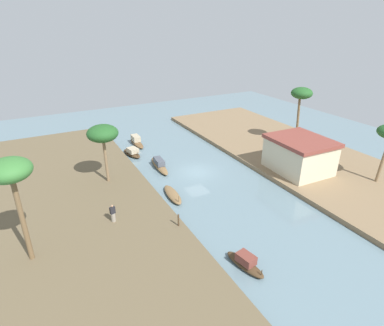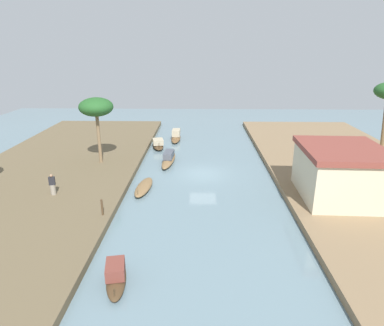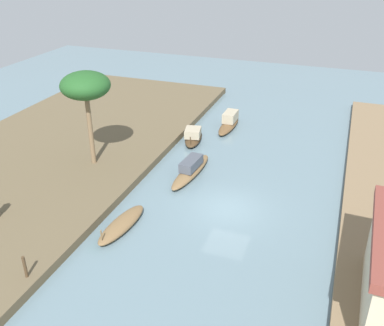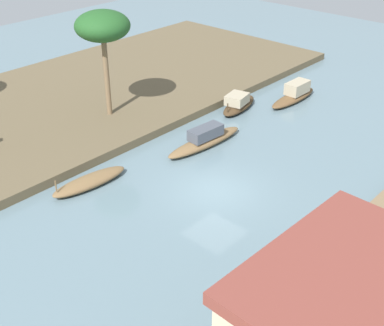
{
  "view_description": "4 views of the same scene",
  "coord_description": "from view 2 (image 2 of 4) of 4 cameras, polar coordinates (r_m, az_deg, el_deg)",
  "views": [
    {
      "loc": [
        28.81,
        -15.9,
        16.12
      ],
      "look_at": [
        -0.59,
        -0.36,
        1.02
      ],
      "focal_mm": 29.11,
      "sensor_mm": 36.0,
      "label": 1
    },
    {
      "loc": [
        29.06,
        -0.35,
        11.08
      ],
      "look_at": [
        -0.51,
        -1.04,
        0.88
      ],
      "focal_mm": 31.36,
      "sensor_mm": 36.0,
      "label": 2
    },
    {
      "loc": [
        20.77,
        5.33,
        13.92
      ],
      "look_at": [
        -2.67,
        -3.21,
        1.17
      ],
      "focal_mm": 40.73,
      "sensor_mm": 36.0,
      "label": 3
    },
    {
      "loc": [
        16.51,
        13.46,
        13.76
      ],
      "look_at": [
        0.2,
        -1.4,
        1.12
      ],
      "focal_mm": 48.88,
      "sensor_mm": 36.0,
      "label": 4
    }
  ],
  "objects": [
    {
      "name": "river_water",
      "position": [
        31.1,
        1.89,
        -1.85
      ],
      "size": [
        69.64,
        69.64,
        0.0
      ],
      "primitive_type": "plane",
      "color": "slate",
      "rests_on": "ground"
    },
    {
      "name": "riverbank_right",
      "position": [
        34.09,
        25.8,
        -1.47
      ],
      "size": [
        42.02,
        15.18,
        0.5
      ],
      "primitive_type": "cube",
      "color": "#846B4C",
      "rests_on": "ground"
    },
    {
      "name": "person_on_near_bank",
      "position": [
        27.46,
        -22.63,
        -3.6
      ],
      "size": [
        0.46,
        0.49,
        1.63
      ],
      "rotation": [
        0.0,
        0.0,
        1.81
      ],
      "color": "gray",
      "rests_on": "riverbank_left"
    },
    {
      "name": "palm_tree_left_near",
      "position": [
        32.68,
        -16.0,
        9.02
      ],
      "size": [
        3.16,
        3.16,
        6.26
      ],
      "color": "#7F6647",
      "rests_on": "riverbank_left"
    },
    {
      "name": "riverbank_left",
      "position": [
        33.8,
        -22.21,
        -1.13
      ],
      "size": [
        42.02,
        15.18,
        0.5
      ],
      "primitive_type": "cube",
      "color": "brown",
      "rests_on": "ground"
    },
    {
      "name": "sampan_near_left_bank",
      "position": [
        34.07,
        -3.98,
        0.75
      ],
      "size": [
        5.44,
        1.47,
        1.16
      ],
      "rotation": [
        0.0,
        0.0,
        -0.08
      ],
      "color": "brown",
      "rests_on": "river_water"
    },
    {
      "name": "sampan_open_hull",
      "position": [
        42.59,
        -2.73,
        4.57
      ],
      "size": [
        4.63,
        1.13,
        1.26
      ],
      "rotation": [
        0.0,
        0.0,
        -0.01
      ],
      "color": "brown",
      "rests_on": "river_water"
    },
    {
      "name": "sampan_upstream_small",
      "position": [
        39.22,
        -5.81,
        3.17
      ],
      "size": [
        3.86,
        1.95,
        1.13
      ],
      "rotation": [
        0.0,
        0.0,
        0.21
      ],
      "color": "#47331E",
      "rests_on": "river_water"
    },
    {
      "name": "riverside_building",
      "position": [
        26.9,
        23.95,
        -1.42
      ],
      "size": [
        6.88,
        5.99,
        3.83
      ],
      "rotation": [
        0.0,
        0.0,
        -0.03
      ],
      "color": "beige",
      "rests_on": "riverbank_right"
    },
    {
      "name": "sampan_with_red_awning",
      "position": [
        27.84,
        -8.2,
        -4.05
      ],
      "size": [
        4.16,
        1.48,
        1.04
      ],
      "rotation": [
        0.0,
        0.0,
        -0.09
      ],
      "color": "brown",
      "rests_on": "river_water"
    },
    {
      "name": "mooring_post",
      "position": [
        23.19,
        -15.04,
        -7.29
      ],
      "size": [
        0.14,
        0.14,
        1.11
      ],
      "primitive_type": "cylinder",
      "color": "#4C3823",
      "rests_on": "riverbank_left"
    },
    {
      "name": "sampan_foreground",
      "position": [
        17.88,
        -12.81,
        -18.09
      ],
      "size": [
        3.53,
        1.6,
        1.13
      ],
      "rotation": [
        0.0,
        0.0,
        0.19
      ],
      "color": "#47331E",
      "rests_on": "river_water"
    }
  ]
}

